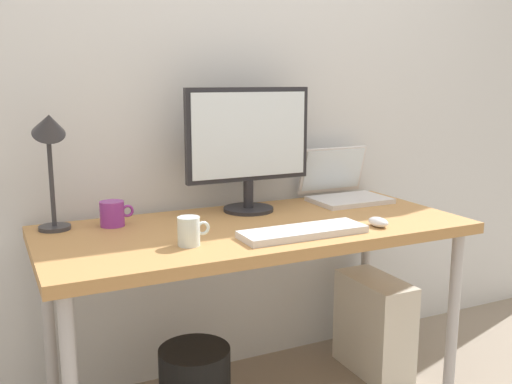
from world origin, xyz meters
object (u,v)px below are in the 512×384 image
Objects in this scene: laptop at (342,187)px; mouse at (378,222)px; glass_cup at (189,231)px; monitor at (248,142)px; desk_lamp at (50,143)px; keyboard at (303,232)px; computer_tower at (374,325)px; desk at (256,241)px; coffee_mug at (113,214)px.

laptop is 3.56× the size of mouse.
monitor is at bearing 43.79° from glass_cup.
monitor is at bearing -0.05° from desk_lamp.
keyboard is at bearing -28.74° from desk_lamp.
monitor is 0.97m from computer_tower.
coffee_mug reaches higher than desk.
keyboard is 0.78m from computer_tower.
desk is at bearing 150.24° from mouse.
glass_cup reaches higher than computer_tower.
laptop reaches higher than glass_cup.
monitor is 4.23× the size of coffee_mug.
laptop is 1.22m from desk_lamp.
keyboard is 0.39m from glass_cup.
keyboard is 4.89× the size of mouse.
glass_cup reaches higher than mouse.
laptop is at bearing 43.82° from keyboard.
monitor is 0.59m from mouse.
glass_cup is (-0.39, 0.05, 0.03)m from keyboard.
coffee_mug is (-1.00, -0.03, -0.01)m from laptop.
desk_lamp is 1.17m from mouse.
desk_lamp is 4.10× the size of glass_cup.
desk is 0.44m from mouse.
monitor reaches higher than keyboard.
computer_tower is at bearing -17.34° from monitor.
desk_lamp is 0.33m from coffee_mug.
coffee_mug is 1.14× the size of glass_cup.
mouse is 0.21× the size of computer_tower.
desk_lamp reaches higher than coffee_mug.
laptop is 0.73× the size of desk_lamp.
laptop is (0.46, 0.02, -0.22)m from monitor.
desk_lamp is at bearing 162.60° from desk.
keyboard is 0.30m from mouse.
monitor is at bearing 162.66° from computer_tower.
glass_cup is (0.17, -0.35, 0.00)m from coffee_mug.
computer_tower is (0.06, -0.18, -0.58)m from laptop.
coffee_mug is 0.39m from glass_cup.
desk_lamp is at bearing 178.24° from coffee_mug.
keyboard is (0.01, -0.41, -0.26)m from monitor.
desk_lamp reaches higher than glass_cup.
mouse is at bearing -26.26° from coffee_mug.
desk_lamp is 1.51m from computer_tower.
desk_lamp is 0.57m from glass_cup.
desk_lamp is (-0.73, 0.00, 0.03)m from monitor.
glass_cup is (-0.69, 0.07, 0.03)m from mouse.
glass_cup is (-0.83, -0.38, -0.01)m from laptop.
computer_tower is (1.06, -0.16, -0.57)m from coffee_mug.
computer_tower is (0.59, 0.05, -0.46)m from desk.
desk is at bearing -175.49° from computer_tower.
monitor is (0.07, 0.21, 0.34)m from desk.
monitor is at bearing 91.76° from keyboard.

